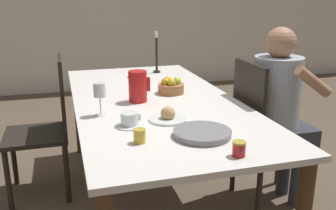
{
  "coord_description": "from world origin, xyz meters",
  "views": [
    {
      "loc": [
        -0.55,
        -2.22,
        1.39
      ],
      "look_at": [
        0.0,
        -0.31,
        0.79
      ],
      "focal_mm": 40.0,
      "sensor_mm": 36.0,
      "label": 1
    }
  ],
  "objects": [
    {
      "name": "ground_plane",
      "position": [
        0.0,
        0.0,
        0.0
      ],
      "size": [
        20.0,
        20.0,
        0.0
      ],
      "primitive_type": "plane",
      "color": "brown"
    },
    {
      "name": "serving_tray",
      "position": [
        0.06,
        -0.69,
        0.75
      ],
      "size": [
        0.28,
        0.28,
        0.03
      ],
      "color": "gray",
      "rests_on": "dining_table"
    },
    {
      "name": "candlestick_tall",
      "position": [
        0.22,
        0.78,
        0.87
      ],
      "size": [
        0.06,
        0.06,
        0.34
      ],
      "color": "black",
      "rests_on": "dining_table"
    },
    {
      "name": "jam_jar_red",
      "position": [
        -0.24,
        -0.68,
        0.77
      ],
      "size": [
        0.06,
        0.06,
        0.06
      ],
      "color": "gold",
      "rests_on": "dining_table"
    },
    {
      "name": "teacup_near_person",
      "position": [
        -0.24,
        -0.45,
        0.77
      ],
      "size": [
        0.15,
        0.15,
        0.07
      ],
      "color": "silver",
      "rests_on": "dining_table"
    },
    {
      "name": "chair_opposite",
      "position": [
        -0.68,
        0.34,
        0.51
      ],
      "size": [
        0.42,
        0.42,
        0.97
      ],
      "rotation": [
        0.0,
        0.0,
        1.57
      ],
      "color": "black",
      "rests_on": "ground_plane"
    },
    {
      "name": "red_pitcher",
      "position": [
        -0.11,
        -0.03,
        0.83
      ],
      "size": [
        0.14,
        0.11,
        0.19
      ],
      "color": "red",
      "rests_on": "dining_table"
    },
    {
      "name": "fruit_bowl",
      "position": [
        0.14,
        0.1,
        0.78
      ],
      "size": [
        0.17,
        0.17,
        0.11
      ],
      "color": "#9E6B3D",
      "rests_on": "dining_table"
    },
    {
      "name": "wine_glass_water",
      "position": [
        -0.36,
        -0.24,
        0.87
      ],
      "size": [
        0.07,
        0.07,
        0.18
      ],
      "color": "white",
      "rests_on": "dining_table"
    },
    {
      "name": "bread_plate",
      "position": [
        -0.03,
        -0.42,
        0.76
      ],
      "size": [
        0.2,
        0.2,
        0.08
      ],
      "color": "silver",
      "rests_on": "dining_table"
    },
    {
      "name": "person_seated",
      "position": [
        0.77,
        -0.23,
        0.71
      ],
      "size": [
        0.39,
        0.41,
        1.19
      ],
      "rotation": [
        0.0,
        0.0,
        -1.57
      ],
      "color": "#33333D",
      "rests_on": "ground_plane"
    },
    {
      "name": "chair_person_side",
      "position": [
        0.68,
        -0.2,
        0.51
      ],
      "size": [
        0.42,
        0.42,
        0.97
      ],
      "rotation": [
        0.0,
        0.0,
        -1.57
      ],
      "color": "black",
      "rests_on": "ground_plane"
    },
    {
      "name": "dining_table",
      "position": [
        0.0,
        0.0,
        0.65
      ],
      "size": [
        1.0,
        2.09,
        0.74
      ],
      "color": "silver",
      "rests_on": "ground_plane"
    },
    {
      "name": "jam_jar_amber",
      "position": [
        0.12,
        -0.94,
        0.77
      ],
      "size": [
        0.06,
        0.06,
        0.06
      ],
      "color": "#A81E1E",
      "rests_on": "dining_table"
    }
  ]
}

